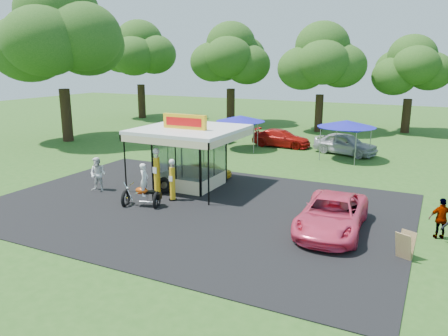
% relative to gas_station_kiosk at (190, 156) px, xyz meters
% --- Properties ---
extents(ground, '(120.00, 120.00, 0.00)m').
position_rel_gas_station_kiosk_xyz_m(ground, '(2.00, -4.99, -1.78)').
color(ground, '#275119').
rests_on(ground, ground).
extents(asphalt_apron, '(20.00, 14.00, 0.04)m').
position_rel_gas_station_kiosk_xyz_m(asphalt_apron, '(2.00, -2.99, -1.76)').
color(asphalt_apron, black).
rests_on(asphalt_apron, ground).
extents(gas_station_kiosk, '(5.40, 5.40, 4.18)m').
position_rel_gas_station_kiosk_xyz_m(gas_station_kiosk, '(0.00, 0.00, 0.00)').
color(gas_station_kiosk, white).
rests_on(gas_station_kiosk, ground).
extents(gas_pump_left, '(0.48, 0.48, 2.57)m').
position_rel_gas_station_kiosk_xyz_m(gas_pump_left, '(-0.70, -2.25, -0.55)').
color(gas_pump_left, black).
rests_on(gas_pump_left, ground).
extents(gas_pump_right, '(0.41, 0.41, 2.19)m').
position_rel_gas_station_kiosk_xyz_m(gas_pump_right, '(0.53, -2.67, -0.73)').
color(gas_pump_right, black).
rests_on(gas_pump_right, ground).
extents(motorcycle, '(2.01, 1.36, 2.28)m').
position_rel_gas_station_kiosk_xyz_m(motorcycle, '(-0.22, -4.11, -0.90)').
color(motorcycle, black).
rests_on(motorcycle, ground).
extents(spare_tires, '(1.02, 0.65, 0.86)m').
position_rel_gas_station_kiosk_xyz_m(spare_tires, '(-0.67, -1.69, -1.36)').
color(spare_tires, black).
rests_on(spare_tires, ground).
extents(a_frame_sign, '(0.63, 0.72, 1.03)m').
position_rel_gas_station_kiosk_xyz_m(a_frame_sign, '(11.72, -4.66, -1.26)').
color(a_frame_sign, '#593819').
rests_on(a_frame_sign, ground).
extents(kiosk_car, '(2.82, 1.13, 0.96)m').
position_rel_gas_station_kiosk_xyz_m(kiosk_car, '(-0.00, 2.21, -1.30)').
color(kiosk_car, gold).
rests_on(kiosk_car, ground).
extents(pink_sedan, '(2.78, 5.52, 1.50)m').
position_rel_gas_station_kiosk_xyz_m(pink_sedan, '(8.74, -3.16, -1.03)').
color(pink_sedan, '#EB3F65').
rests_on(pink_sedan, ground).
extents(spectator_west, '(1.05, 0.88, 1.90)m').
position_rel_gas_station_kiosk_xyz_m(spectator_west, '(-4.05, -3.04, -0.83)').
color(spectator_west, white).
rests_on(spectator_west, ground).
extents(spectator_east_b, '(1.08, 0.73, 1.69)m').
position_rel_gas_station_kiosk_xyz_m(spectator_east_b, '(12.84, -1.98, -0.94)').
color(spectator_east_b, gray).
rests_on(spectator_east_b, ground).
extents(bg_car_a, '(4.39, 1.57, 1.44)m').
position_rel_gas_station_kiosk_xyz_m(bg_car_a, '(-5.86, 13.02, -1.06)').
color(bg_car_a, white).
rests_on(bg_car_a, ground).
extents(bg_car_b, '(4.89, 2.00, 1.42)m').
position_rel_gas_station_kiosk_xyz_m(bg_car_b, '(0.69, 13.61, -1.07)').
color(bg_car_b, '#AE120D').
rests_on(bg_car_b, ground).
extents(bg_car_c, '(5.17, 3.25, 1.64)m').
position_rel_gas_station_kiosk_xyz_m(bg_car_c, '(6.08, 12.82, -0.96)').
color(bg_car_c, '#AFAEB3').
rests_on(bg_car_c, ground).
extents(tent_west, '(3.91, 3.91, 2.74)m').
position_rel_gas_station_kiosk_xyz_m(tent_west, '(-1.92, 11.08, 0.69)').
color(tent_west, gray).
rests_on(tent_west, ground).
extents(tent_east, '(4.10, 4.10, 2.87)m').
position_rel_gas_station_kiosk_xyz_m(tent_east, '(6.43, 10.98, 0.81)').
color(tent_east, gray).
rests_on(tent_east, ground).
extents(oak_far_a, '(9.70, 9.70, 11.50)m').
position_rel_gas_station_kiosk_xyz_m(oak_far_a, '(-21.14, 23.76, 5.53)').
color(oak_far_a, black).
rests_on(oak_far_a, ground).
extents(oak_far_b, '(9.12, 9.12, 10.88)m').
position_rel_gas_station_kiosk_xyz_m(oak_far_b, '(-8.91, 23.88, 5.16)').
color(oak_far_b, black).
rests_on(oak_far_b, ground).
extents(oak_far_c, '(8.88, 8.88, 10.46)m').
position_rel_gas_station_kiosk_xyz_m(oak_far_c, '(1.40, 22.85, 4.86)').
color(oak_far_c, black).
rests_on(oak_far_c, ground).
extents(oak_far_d, '(7.76, 7.76, 9.23)m').
position_rel_gas_station_kiosk_xyz_m(oak_far_d, '(9.32, 26.03, 4.10)').
color(oak_far_d, black).
rests_on(oak_far_d, ground).
extents(oak_near, '(11.80, 11.80, 13.59)m').
position_rel_gas_station_kiosk_xyz_m(oak_near, '(-17.20, 7.62, 6.73)').
color(oak_near, black).
rests_on(oak_near, ground).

